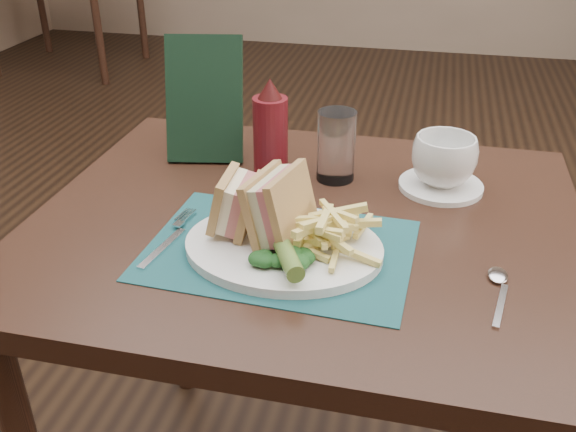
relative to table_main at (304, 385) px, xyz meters
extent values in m
plane|color=black|center=(0.00, 0.50, -0.38)|extent=(7.00, 7.00, 0.00)
plane|color=tan|center=(0.00, 4.00, -0.38)|extent=(6.00, 0.00, 6.00)
cube|color=#17484B|center=(-0.02, -0.11, 0.38)|extent=(0.41, 0.30, 0.00)
cylinder|color=#4F712B|center=(0.01, -0.17, 0.41)|extent=(0.08, 0.12, 0.03)
cylinder|color=white|center=(0.21, 0.16, 0.38)|extent=(0.17, 0.17, 0.01)
imported|color=white|center=(0.21, 0.16, 0.43)|extent=(0.16, 0.16, 0.09)
cylinder|color=white|center=(0.02, 0.16, 0.44)|extent=(0.09, 0.09, 0.13)
cube|color=black|center=(-0.24, 0.20, 0.49)|extent=(0.16, 0.12, 0.23)
camera|label=1|loc=(0.18, -0.91, 0.90)|focal=40.00mm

